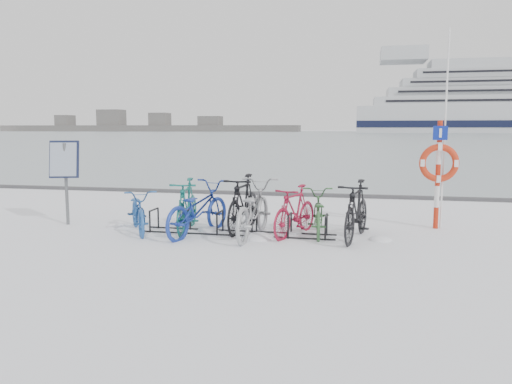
% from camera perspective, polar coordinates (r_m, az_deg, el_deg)
% --- Properties ---
extents(ground, '(900.00, 900.00, 0.00)m').
position_cam_1_polar(ground, '(10.20, -2.18, -4.80)').
color(ground, white).
rests_on(ground, ground).
extents(ice_sheet, '(400.00, 298.00, 0.02)m').
position_cam_1_polar(ice_sheet, '(164.71, 11.04, 6.49)').
color(ice_sheet, '#9EAAB2').
rests_on(ice_sheet, ground).
extents(quay_edge, '(400.00, 0.25, 0.10)m').
position_cam_1_polar(quay_edge, '(15.90, 2.96, -0.23)').
color(quay_edge, '#3F3F42').
rests_on(quay_edge, ground).
extents(bike_rack, '(4.00, 0.48, 0.46)m').
position_cam_1_polar(bike_rack, '(10.17, -2.19, -3.81)').
color(bike_rack, black).
rests_on(bike_rack, ground).
extents(info_board, '(0.66, 0.40, 1.87)m').
position_cam_1_polar(info_board, '(11.76, -21.04, 2.96)').
color(info_board, '#595B5E').
rests_on(info_board, ground).
extents(lifebuoy_station, '(0.81, 0.23, 4.19)m').
position_cam_1_polar(lifebuoy_station, '(11.18, 20.20, 3.09)').
color(lifebuoy_station, '#B6230E').
rests_on(lifebuoy_station, ground).
extents(shoreline, '(180.00, 12.00, 9.50)m').
position_cam_1_polar(shoreline, '(297.00, -13.07, 7.30)').
color(shoreline, '#505050').
rests_on(shoreline, ground).
extents(bike_0, '(1.47, 1.87, 0.94)m').
position_cam_1_polar(bike_0, '(10.63, -13.30, -1.91)').
color(bike_0, '#215199').
rests_on(bike_0, ground).
extents(bike_1, '(0.78, 1.93, 1.13)m').
position_cam_1_polar(bike_1, '(10.54, -7.90, -1.36)').
color(bike_1, '#146059').
rests_on(bike_1, ground).
extents(bike_2, '(1.28, 2.24, 1.11)m').
position_cam_1_polar(bike_2, '(10.15, -6.68, -1.72)').
color(bike_2, navy).
rests_on(bike_2, ground).
extents(bike_3, '(0.73, 2.05, 1.21)m').
position_cam_1_polar(bike_3, '(10.47, -1.44, -1.13)').
color(bike_3, black).
rests_on(bike_3, ground).
extents(bike_4, '(0.88, 2.24, 1.15)m').
position_cam_1_polar(bike_4, '(9.89, -0.40, -1.78)').
color(bike_4, '#989B9F').
rests_on(bike_4, ground).
extents(bike_5, '(1.06, 1.80, 1.04)m').
position_cam_1_polar(bike_5, '(10.02, 4.48, -2.01)').
color(bike_5, maroon).
rests_on(bike_5, ground).
extents(bike_6, '(0.79, 1.84, 0.94)m').
position_cam_1_polar(bike_6, '(10.20, 7.06, -2.18)').
color(bike_6, '#306132').
rests_on(bike_6, ground).
extents(bike_7, '(0.93, 2.03, 1.18)m').
position_cam_1_polar(bike_7, '(9.84, 11.43, -1.91)').
color(bike_7, black).
rests_on(bike_7, ground).
extents(snow_drifts, '(6.03, 1.21, 0.22)m').
position_cam_1_polar(snow_drifts, '(10.14, -0.47, -4.88)').
color(snow_drifts, white).
rests_on(snow_drifts, ground).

